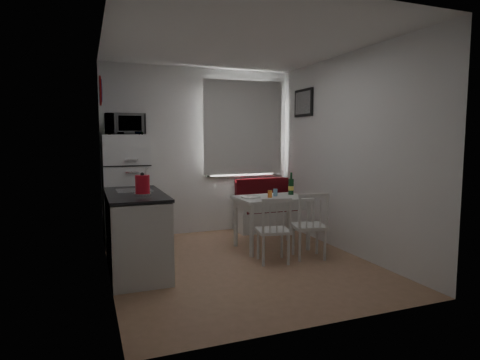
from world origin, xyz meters
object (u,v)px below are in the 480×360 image
Objects in this scene: chair_right at (313,218)px; chair_left at (276,223)px; kettle at (142,185)px; kitchen_counter at (136,232)px; microwave at (125,124)px; fridge at (126,190)px; dining_table at (272,203)px; wine_bottle at (291,183)px; bench at (270,213)px.

chair_left is at bearing -167.24° from chair_right.
chair_left is at bearing -1.89° from kettle.
kitchen_counter is at bearing 99.84° from kettle.
fridge is at bearing 90.00° from microwave.
chair_right is at bearing -70.36° from dining_table.
wine_bottle is at bearing -20.84° from fridge.
chair_right is at bearing -97.65° from bench.
bench is (2.32, 1.35, -0.18)m from kitchen_counter.
bench is at bearing 82.26° from wine_bottle.
kitchen_counter is 2.69m from bench.
kitchen_counter reaches higher than dining_table.
wine_bottle is at bearing 62.58° from chair_left.
wine_bottle is at bearing 10.75° from kitchen_counter.
microwave is at bearing 153.10° from dining_table.
microwave is (0.00, -0.05, 0.92)m from fridge.
microwave is at bearing 156.65° from chair_right.
fridge is 2.33m from wine_bottle.
kitchen_counter is 2.27m from wine_bottle.
chair_right is at bearing -37.37° from fridge.
kettle reaches higher than chair_left.
dining_table is 2.05m from fridge.
chair_left is 0.28× the size of fridge.
fridge is at bearing 159.16° from wine_bottle.
microwave is at bearing -176.09° from bench.
chair_right is (2.09, -0.34, 0.06)m from kitchen_counter.
wine_bottle reaches higher than chair_right.
wine_bottle is (2.17, -0.78, -0.83)m from microwave.
bench is 2.36m from fridge.
kitchen_counter is 1.72m from microwave.
microwave reaches higher than chair_right.
chair_left is 2.50m from microwave.
kettle is at bearing -88.84° from microwave.
chair_right is 0.84m from wine_bottle.
chair_right is 2.62m from fridge.
chair_left is 1.84× the size of kettle.
dining_table is 0.71m from chair_right.
microwave reaches higher than dining_table.
bench is at bearing 2.67° from fridge.
kettle is (-1.54, 0.05, 0.52)m from chair_left.
chair_right reaches higher than dining_table.
wine_bottle is (0.60, 0.75, 0.37)m from chair_left.
microwave is (-1.57, 1.53, 1.20)m from chair_left.
chair_right is 0.90× the size of microwave.
microwave reaches higher than fridge.
microwave is (-2.30, -0.16, 1.42)m from bench.
chair_right is at bearing -36.49° from microwave.
dining_table is at bearing -164.05° from wine_bottle.
chair_left is (1.59, -0.34, 0.04)m from kitchen_counter.
dining_table is at bearing 9.75° from kitchen_counter.
chair_left is 1.63m from kettle.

